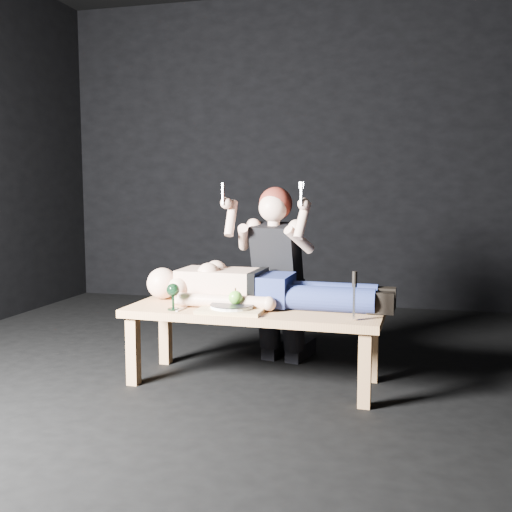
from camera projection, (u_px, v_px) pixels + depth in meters
The scene contains 13 objects.
ground at pixel (243, 380), 3.58m from camera, with size 5.00×5.00×0.00m, color black.
back_wall at pixel (312, 152), 5.82m from camera, with size 5.00×5.00×0.00m, color black.
table at pixel (254, 346), 3.51m from camera, with size 1.49×0.56×0.45m, color tan.
lying_man at pixel (266, 284), 3.56m from camera, with size 1.41×0.43×0.25m, color #D5AB8D, non-canonical shape.
kneeling_woman at pixel (281, 273), 3.91m from camera, with size 0.63×0.71×1.19m, color black, non-canonical shape.
serving_tray at pixel (232, 310), 3.38m from camera, with size 0.37×0.26×0.02m, color tan.
plate at pixel (232, 306), 3.38m from camera, with size 0.24×0.24×0.02m, color white.
apple at pixel (235, 298), 3.38m from camera, with size 0.08×0.08×0.08m, color #50A62C.
goblet at pixel (173, 297), 3.42m from camera, with size 0.07×0.07×0.15m, color black, non-canonical shape.
fork_flat at pixel (182, 309), 3.45m from camera, with size 0.01×0.16×0.01m, color #B2B2B7.
knife_flat at pixel (254, 314), 3.32m from camera, with size 0.01×0.16×0.01m, color #B2B2B7.
spoon_flat at pixel (251, 311), 3.39m from camera, with size 0.01×0.16×0.01m, color #B2B2B7.
carving_knife at pixel (354, 296), 3.15m from camera, with size 0.03×0.04×0.26m, color #B2B2B7, non-canonical shape.
Camera 1 is at (0.94, -3.35, 1.14)m, focal length 42.00 mm.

